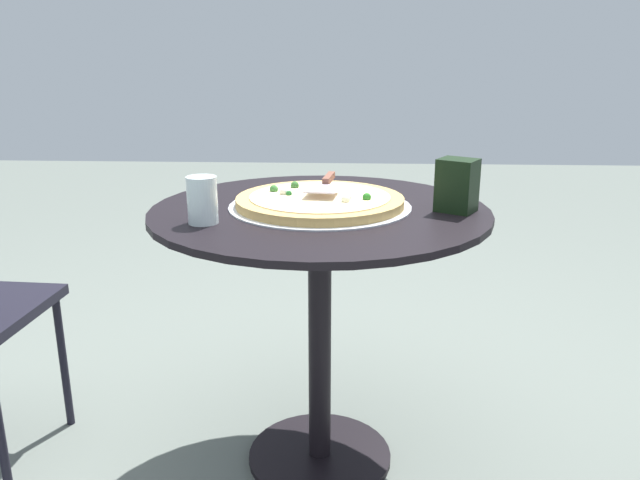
{
  "coord_description": "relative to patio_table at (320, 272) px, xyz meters",
  "views": [
    {
      "loc": [
        -1.61,
        -0.08,
        1.15
      ],
      "look_at": [
        0.01,
        -0.0,
        0.66
      ],
      "focal_mm": 35.84,
      "sensor_mm": 36.0,
      "label": 1
    }
  ],
  "objects": [
    {
      "name": "ground_plane",
      "position": [
        0.0,
        0.0,
        -0.58
      ],
      "size": [
        10.0,
        10.0,
        0.0
      ],
      "primitive_type": "plane",
      "color": "slate"
    },
    {
      "name": "patio_table",
      "position": [
        0.0,
        0.0,
        0.0
      ],
      "size": [
        0.88,
        0.88,
        0.75
      ],
      "color": "black",
      "rests_on": "ground"
    },
    {
      "name": "pizza_on_tray",
      "position": [
        0.01,
        0.0,
        0.19
      ],
      "size": [
        0.48,
        0.48,
        0.05
      ],
      "color": "silver",
      "rests_on": "patio_table"
    },
    {
      "name": "pizza_server",
      "position": [
        0.06,
        -0.01,
        0.23
      ],
      "size": [
        0.21,
        0.09,
        0.02
      ],
      "color": "silver",
      "rests_on": "pizza_on_tray"
    },
    {
      "name": "drinking_cup",
      "position": [
        -0.16,
        0.27,
        0.23
      ],
      "size": [
        0.07,
        0.07,
        0.11
      ],
      "primitive_type": "cylinder",
      "color": "white",
      "rests_on": "patio_table"
    },
    {
      "name": "napkin_dispenser",
      "position": [
        -0.02,
        -0.35,
        0.24
      ],
      "size": [
        0.11,
        0.12,
        0.13
      ],
      "primitive_type": "cube",
      "rotation": [
        0.0,
        0.0,
        1.04
      ],
      "color": "black",
      "rests_on": "patio_table"
    }
  ]
}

